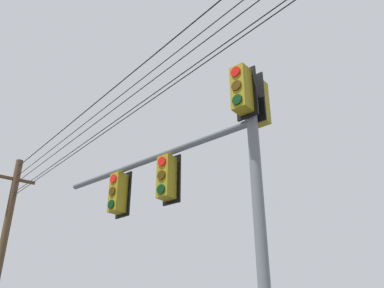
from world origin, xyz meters
name	(u,v)px	position (x,y,z in m)	size (l,w,h in m)	color
signal_mast_assembly	(205,180)	(0.87, -0.93, 4.92)	(4.90, 3.26, 6.83)	slate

